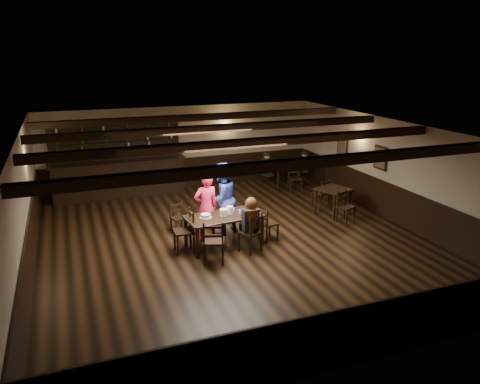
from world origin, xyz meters
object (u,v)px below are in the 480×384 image
object	(u,v)px
chair_near_right	(253,230)
man_blue	(221,199)
dining_table	(224,218)
woman_pink	(206,207)
cake	(206,216)
bar_counter	(119,174)
chair_near_left	(213,239)

from	to	relation	value
chair_near_right	man_blue	distance (m)	1.42
dining_table	chair_near_right	world-z (taller)	chair_near_right
dining_table	woman_pink	bearing A→B (deg)	120.02
chair_near_right	woman_pink	bearing A→B (deg)	125.38
cake	man_blue	bearing A→B (deg)	49.64
man_blue	woman_pink	bearing A→B (deg)	7.06
dining_table	woman_pink	world-z (taller)	woman_pink
bar_counter	dining_table	bearing A→B (deg)	-69.68
dining_table	woman_pink	size ratio (longest dim) A/B	1.09
woman_pink	cake	world-z (taller)	woman_pink
chair_near_right	cake	world-z (taller)	chair_near_right
dining_table	chair_near_right	size ratio (longest dim) A/B	1.96
bar_counter	cake	bearing A→B (deg)	-74.25
dining_table	chair_near_left	distance (m)	1.01
chair_near_left	man_blue	xyz separation A→B (m)	(0.71, 1.60, 0.34)
chair_near_left	bar_counter	distance (m)	5.86
woman_pink	man_blue	bearing A→B (deg)	-156.61
chair_near_left	chair_near_right	distance (m)	1.05
chair_near_right	man_blue	size ratio (longest dim) A/B	0.51
man_blue	cake	distance (m)	0.97
chair_near_left	woman_pink	world-z (taller)	woman_pink
man_blue	bar_counter	xyz separation A→B (m)	(-1.99, 4.13, -0.19)
chair_near_left	woman_pink	distance (m)	1.39
dining_table	man_blue	size ratio (longest dim) A/B	1.00
chair_near_left	chair_near_right	bearing A→B (deg)	13.98
chair_near_left	cake	world-z (taller)	chair_near_left
chair_near_right	man_blue	bearing A→B (deg)	102.65
chair_near_right	bar_counter	world-z (taller)	bar_counter
dining_table	bar_counter	xyz separation A→B (m)	(-1.80, 4.87, 0.04)
dining_table	chair_near_left	bearing A→B (deg)	-121.65
woman_pink	bar_counter	distance (m)	4.64
dining_table	bar_counter	bearing A→B (deg)	110.32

